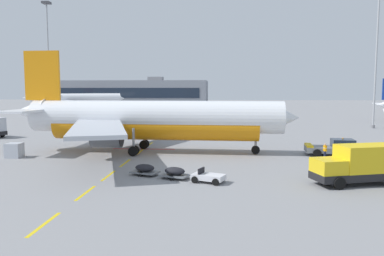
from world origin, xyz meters
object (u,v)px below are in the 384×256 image
pushback_tug (335,148)px  fuel_service_truck (359,164)px  baggage_train (175,173)px  airliner_foreground (151,119)px  ground_crew_worker (325,150)px  airliner_mid_left (76,100)px  uld_cargo_container (14,150)px  apron_light_mast_far (377,40)px  apron_light_mast_near (48,48)px

pushback_tug → fuel_service_truck: fuel_service_truck is taller
baggage_train → fuel_service_truck: bearing=-2.6°
airliner_foreground → fuel_service_truck: size_ratio=4.70×
airliner_foreground → ground_crew_worker: (19.77, -2.75, -2.99)m
airliner_mid_left → uld_cargo_container: (27.49, -87.10, -3.04)m
baggage_train → apron_light_mast_far: size_ratio=0.31×
pushback_tug → apron_light_mast_near: bearing=140.5°
pushback_tug → apron_light_mast_far: apron_light_mast_far is taller
airliner_mid_left → apron_light_mast_near: apron_light_mast_near is taller
pushback_tug → baggage_train: size_ratio=0.72×
fuel_service_truck → apron_light_mast_far: apron_light_mast_far is taller
apron_light_mast_far → fuel_service_truck: bearing=-112.0°
ground_crew_worker → airliner_foreground: bearing=172.1°
pushback_tug → apron_light_mast_near: (-54.55, 44.93, 16.32)m
pushback_tug → apron_light_mast_near: size_ratio=0.22×
pushback_tug → ground_crew_worker: pushback_tug is taller
fuel_service_truck → uld_cargo_container: bearing=164.9°
uld_cargo_container → apron_light_mast_far: (52.14, 35.99, 16.03)m
baggage_train → uld_cargo_container: 20.88m
airliner_mid_left → airliner_foreground: bearing=-63.0°
airliner_foreground → pushback_tug: (21.41, -0.64, -3.05)m
pushback_tug → uld_cargo_container: (-35.85, -4.15, -0.10)m
apron_light_mast_near → apron_light_mast_far: (70.84, -13.09, -0.39)m
airliner_foreground → pushback_tug: airliner_foreground is taller
fuel_service_truck → baggage_train: size_ratio=0.86×
uld_cargo_container → baggage_train: bearing=-24.0°
airliner_mid_left → fuel_service_truck: airliner_mid_left is taller
pushback_tug → ground_crew_worker: 2.67m
baggage_train → apron_light_mast_far: 57.77m
apron_light_mast_far → uld_cargo_container: bearing=-145.4°
fuel_service_truck → airliner_mid_left: bearing=122.5°
uld_cargo_container → apron_light_mast_near: 55.02m
airliner_foreground → apron_light_mast_near: bearing=126.8°
baggage_train → ground_crew_worker: 18.45m
ground_crew_worker → apron_light_mast_far: apron_light_mast_far is taller
airliner_mid_left → fuel_service_truck: (61.39, -96.26, -2.20)m
ground_crew_worker → apron_light_mast_near: size_ratio=0.06×
fuel_service_truck → apron_light_mast_near: (-52.60, 58.24, 15.57)m
baggage_train → apron_light_mast_near: 70.85m
ground_crew_worker → pushback_tug: bearing=52.1°
pushback_tug → baggage_train: bearing=-143.0°
airliner_foreground → apron_light_mast_near: apron_light_mast_near is taller
airliner_mid_left → fuel_service_truck: bearing=-57.5°
fuel_service_truck → baggage_train: bearing=177.4°
airliner_foreground → uld_cargo_container: airliner_foreground is taller
airliner_foreground → baggage_train: bearing=-70.8°
apron_light_mast_near → pushback_tug: bearing=-39.5°
fuel_service_truck → apron_light_mast_near: 80.01m
pushback_tug → apron_light_mast_near: apron_light_mast_near is taller
baggage_train → uld_cargo_container: uld_cargo_container is taller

